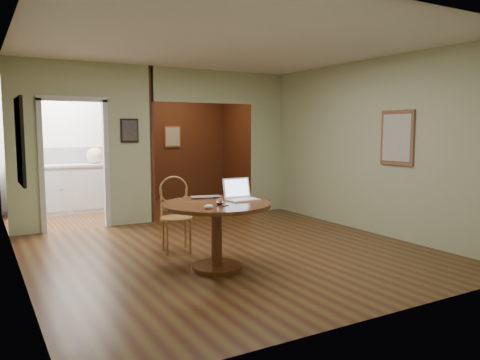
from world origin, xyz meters
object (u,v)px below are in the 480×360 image
dining_table (217,220)px  chair (175,210)px  closed_laptop (207,198)px  open_laptop (240,194)px

dining_table → chair: bearing=95.6°
dining_table → chair: (-0.10, 1.02, -0.02)m
closed_laptop → dining_table: bearing=-83.9°
chair → open_laptop: size_ratio=2.75×
dining_table → open_laptop: 0.45m
chair → open_laptop: bearing=-53.7°
closed_laptop → open_laptop: bearing=-27.2°
dining_table → chair: chair is taller
open_laptop → closed_laptop: bearing=139.4°
open_laptop → chair: bearing=114.7°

